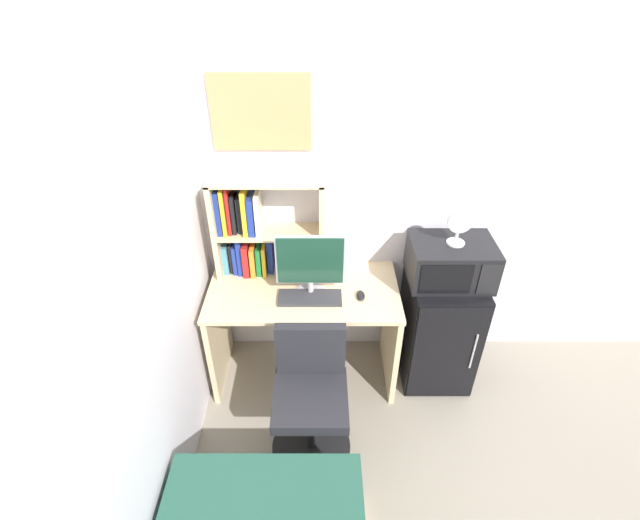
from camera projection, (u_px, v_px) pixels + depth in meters
wall_back at (513, 192)px, 2.90m from camera, size 6.40×0.04×2.60m
wall_left at (92, 398)px, 1.57m from camera, size 0.04×4.40×2.60m
desk at (305, 317)px, 3.06m from camera, size 1.23×0.63×0.77m
hutch_bookshelf at (255, 228)px, 2.91m from camera, size 0.70×0.23×0.68m
monitor at (312, 264)px, 2.76m from camera, size 0.43×0.19×0.43m
keyboard at (311, 298)px, 2.84m from camera, size 0.40×0.16×0.02m
computer_mouse at (362, 295)px, 2.85m from camera, size 0.05×0.10×0.03m
mini_fridge at (439, 327)px, 3.15m from camera, size 0.46×0.55×0.83m
microwave at (452, 262)px, 2.85m from camera, size 0.52×0.38×0.27m
desk_fan at (461, 226)px, 2.69m from camera, size 0.15×0.11×0.24m
desk_chair at (312, 402)px, 2.67m from camera, size 0.49×0.49×0.86m
wall_corkboard at (262, 112)px, 2.59m from camera, size 0.58×0.02×0.44m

